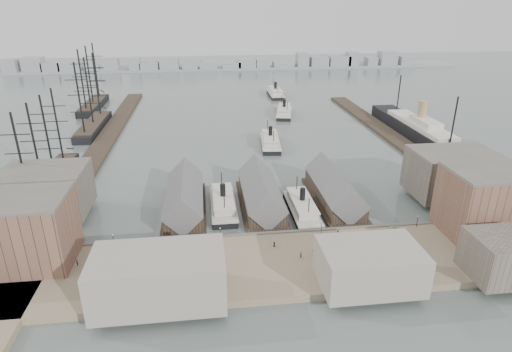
{
  "coord_description": "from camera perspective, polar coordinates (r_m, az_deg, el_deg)",
  "views": [
    {
      "loc": [
        -18.09,
        -115.11,
        66.63
      ],
      "look_at": [
        0.0,
        30.0,
        6.0
      ],
      "focal_mm": 30.0,
      "sensor_mm": 36.0,
      "label": 1
    }
  ],
  "objects": [
    {
      "name": "street_bldg_west",
      "position": [
        102.41,
        -12.8,
        -13.06
      ],
      "size": [
        30.0,
        16.0,
        12.0
      ],
      "primitive_type": "cube",
      "color": "gray",
      "rests_on": "quay"
    },
    {
      "name": "ferry_shed_west",
      "position": [
        146.04,
        -9.54,
        -2.93
      ],
      "size": [
        14.0,
        42.0,
        12.6
      ],
      "color": "#2D231C",
      "rests_on": "ground"
    },
    {
      "name": "ferry_docked_east",
      "position": [
        144.04,
        6.15,
        -4.15
      ],
      "size": [
        8.21,
        27.38,
        9.78
      ],
      "color": "black",
      "rests_on": "ground"
    },
    {
      "name": "lamp_post_near_e",
      "position": [
        128.91,
        8.74,
        -6.48
      ],
      "size": [
        0.44,
        0.44,
        3.92
      ],
      "color": "black",
      "rests_on": "quay"
    },
    {
      "name": "sailing_ship_mid",
      "position": [
        252.65,
        -20.84,
        6.4
      ],
      "size": [
        9.47,
        54.74,
        38.95
      ],
      "color": "black",
      "rests_on": "ground"
    },
    {
      "name": "warehouse_west_back",
      "position": [
        154.06,
        -26.2,
        -1.9
      ],
      "size": [
        26.0,
        20.0,
        14.0
      ],
      "primitive_type": "cube",
      "color": "#60564C",
      "rests_on": "west_land"
    },
    {
      "name": "ferry_open_near",
      "position": [
        209.65,
        1.93,
        4.68
      ],
      "size": [
        11.38,
        29.9,
        10.44
      ],
      "rotation": [
        0.0,
        0.0,
        -0.09
      ],
      "color": "black",
      "rests_on": "ground"
    },
    {
      "name": "lamp_post_far_e",
      "position": [
        139.65,
        20.74,
        -5.39
      ],
      "size": [
        0.44,
        0.44,
        3.92
      ],
      "color": "black",
      "rests_on": "quay"
    },
    {
      "name": "far_shore",
      "position": [
        453.89,
        -5.18,
        14.49
      ],
      "size": [
        500.0,
        40.0,
        15.72
      ],
      "color": "gray",
      "rests_on": "ground"
    },
    {
      "name": "east_wharf",
      "position": [
        235.88,
        17.33,
        5.28
      ],
      "size": [
        10.0,
        180.0,
        1.6
      ],
      "primitive_type": "cube",
      "color": "#2D231C",
      "rests_on": "ground"
    },
    {
      "name": "lamp_post_far_w",
      "position": [
        127.46,
        -18.51,
        -7.84
      ],
      "size": [
        0.44,
        0.44,
        3.92
      ],
      "color": "black",
      "rests_on": "quay"
    },
    {
      "name": "lamp_post_near_w",
      "position": [
        124.63,
        -4.78,
        -7.36
      ],
      "size": [
        0.44,
        0.44,
        3.92
      ],
      "color": "black",
      "rests_on": "quay"
    },
    {
      "name": "tram",
      "position": [
        128.3,
        18.62,
        -8.11
      ],
      "size": [
        2.7,
        10.0,
        3.55
      ],
      "rotation": [
        0.0,
        0.0,
        -0.01
      ],
      "color": "black",
      "rests_on": "quay"
    },
    {
      "name": "sailing_ship_far",
      "position": [
        303.96,
        -20.86,
        8.95
      ],
      "size": [
        9.67,
        53.73,
        39.76
      ],
      "color": "black",
      "rests_on": "ground"
    },
    {
      "name": "pedestrian_5",
      "position": [
        117.64,
        6.0,
        -10.44
      ],
      "size": [
        0.78,
        0.78,
        1.75
      ],
      "primitive_type": "imported",
      "rotation": [
        0.0,
        0.0,
        3.93
      ],
      "color": "black",
      "rests_on": "quay"
    },
    {
      "name": "street_bldg_center",
      "position": [
        109.15,
        14.9,
        -11.46
      ],
      "size": [
        24.0,
        16.0,
        10.0
      ],
      "primitive_type": "cube",
      "color": "gray",
      "rests_on": "quay"
    },
    {
      "name": "warehouse_west_front",
      "position": [
        128.15,
        -30.32,
        -6.57
      ],
      "size": [
        32.0,
        18.0,
        18.0
      ],
      "primitive_type": "cube",
      "color": "brown",
      "rests_on": "west_land"
    },
    {
      "name": "quay",
      "position": [
        116.97,
        3.09,
        -11.65
      ],
      "size": [
        180.0,
        30.0,
        2.0
      ],
      "primitive_type": "cube",
      "color": "#827057",
      "rests_on": "ground"
    },
    {
      "name": "ferry_open_mid",
      "position": [
        267.15,
        3.77,
        8.58
      ],
      "size": [
        15.01,
        30.83,
        10.58
      ],
      "rotation": [
        0.0,
        0.0,
        -0.22
      ],
      "color": "black",
      "rests_on": "ground"
    },
    {
      "name": "ferry_shed_east",
      "position": [
        152.34,
        10.38,
        -1.89
      ],
      "size": [
        14.0,
        42.0,
        12.6
      ],
      "color": "#2D231C",
      "rests_on": "ground"
    },
    {
      "name": "pedestrian_3",
      "position": [
        112.1,
        -4.62,
        -12.21
      ],
      "size": [
        0.79,
        1.16,
        1.82
      ],
      "primitive_type": "imported",
      "rotation": [
        0.0,
        0.0,
        1.21
      ],
      "color": "black",
      "rests_on": "quay"
    },
    {
      "name": "ocean_steamer",
      "position": [
        237.1,
        20.97,
        5.74
      ],
      "size": [
        13.26,
        96.92,
        19.38
      ],
      "color": "black",
      "rests_on": "ground"
    },
    {
      "name": "pedestrian_2",
      "position": [
        120.62,
        -11.28,
        -9.89
      ],
      "size": [
        1.25,
        0.94,
        1.71
      ],
      "primitive_type": "imported",
      "rotation": [
        0.0,
        0.0,
        3.44
      ],
      "color": "black",
      "rests_on": "quay"
    },
    {
      "name": "horse_cart_left",
      "position": [
        117.47,
        -14.31,
        -11.21
      ],
      "size": [
        4.74,
        2.9,
        1.46
      ],
      "rotation": [
        0.0,
        0.0,
        1.2
      ],
      "color": "black",
      "rests_on": "quay"
    },
    {
      "name": "ferry_shed_center",
      "position": [
        146.94,
        0.63,
        -2.44
      ],
      "size": [
        14.0,
        42.0,
        12.6
      ],
      "color": "#2D231C",
      "rests_on": "ground"
    },
    {
      "name": "horse_cart_center",
      "position": [
        114.65,
        -7.06,
        -11.51
      ],
      "size": [
        4.97,
        2.33,
        1.56
      ],
      "rotation": [
        0.0,
        0.0,
        1.82
      ],
      "color": "black",
      "rests_on": "quay"
    },
    {
      "name": "ferry_docked_west",
      "position": [
        146.19,
        -4.39,
        -3.64
      ],
      "size": [
        8.41,
        28.02,
        10.01
      ],
      "color": "black",
      "rests_on": "ground"
    },
    {
      "name": "west_wharf",
      "position": [
        230.43,
        -19.36,
        4.62
      ],
      "size": [
        10.0,
        220.0,
        1.6
      ],
      "primitive_type": "cube",
      "color": "#2D231C",
      "rests_on": "ground"
    },
    {
      "name": "warehouse_east_back",
      "position": [
        166.15,
        24.66,
        0.26
      ],
      "size": [
        28.0,
        20.0,
        15.0
      ],
      "primitive_type": "cube",
      "color": "#60564C",
      "rests_on": "east_land"
    },
    {
      "name": "ground",
      "position": [
        134.23,
        1.6,
        -7.25
      ],
      "size": [
        900.0,
        900.0,
        0.0
      ],
      "primitive_type": "plane",
      "color": "#505D59",
      "rests_on": "ground"
    },
    {
      "name": "sailing_ship_near",
      "position": [
        182.33,
        -25.88,
        -0.45
      ],
      "size": [
        8.24,
        56.78,
        33.89
      ],
      "color": "black",
      "rests_on": "ground"
    },
    {
      "name": "pedestrian_6",
      "position": [
        129.76,
        10.89,
        -7.41
      ],
      "size": [
        0.9,
        0.96,
        1.56
      ],
      "primitive_type": "imported",
      "rotation": [
        0.0,
        0.0,
        1.01
      ],
      "color": "black",
      "rests_on": "quay"
    },
    {
      "name": "ferry_open_far",
      "position": [
        322.03,
        2.59,
        11.03
      ],
      "size": [
        9.75,
        31.27,
        11.13
      ],
      "rotation": [
        0.0,
        0.0,
        -0.01
      ],
      "color": "black",
      "rests_on": "ground"
    },
    {
      "name": "pedestrian_7",
      "position": [
        121.36,
        20.59,
        -10.84
      ],
      "size": [
        1.21,
        1.03,
        1.62
      ],
      "primitive_type": "imported",
      "rotation": [
        0.0,
        0.0,
        0.49
      ],
      "color": "black",
      "rests_on": "quay"
    },
    {
      "name": "pedestrian_0",
      "position": [
        123.3,
        -22.75,
        -10.6
      ],
      "size": [
        0.57,
        0.71,
        1.74
      ],
      "primitive_type": "imported",
      "rotation": [
        0.0,
        0.0,
        4.88
      ],
      "color": "black",
      "rests_on": "quay"
    },
    {
      "name": "warehouse_east_front",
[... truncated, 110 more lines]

